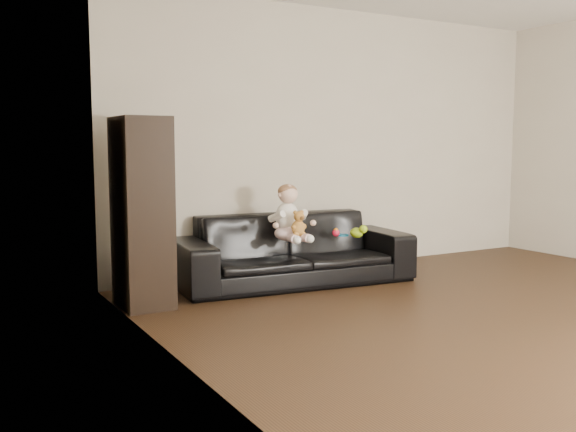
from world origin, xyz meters
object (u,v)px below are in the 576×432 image
teddy_bear (299,224)px  toy_green (357,233)px  sofa (293,249)px  cabinet (142,213)px  toy_rattle (336,233)px  baby (289,216)px  toy_blue_disc (343,235)px

teddy_bear → toy_green: teddy_bear is taller
sofa → teddy_bear: 0.39m
cabinet → toy_rattle: size_ratio=21.11×
baby → toy_rattle: 0.54m
baby → toy_rattle: (0.51, 0.02, -0.19)m
toy_blue_disc → baby: bearing=-177.5°
toy_green → toy_blue_disc: toy_green is taller
toy_blue_disc → sofa: bearing=169.4°
sofa → baby: 0.36m
toy_green → cabinet: bearing=177.2°
toy_green → toy_blue_disc: 0.17m
baby → toy_green: bearing=-7.3°
sofa → toy_green: 0.60m
toy_rattle → toy_blue_disc: bearing=4.0°
sofa → toy_blue_disc: bearing=-5.1°
cabinet → toy_rattle: (1.83, 0.06, -0.29)m
baby → toy_rattle: size_ratio=7.21×
cabinet → toy_blue_disc: 1.94m
cabinet → toy_rattle: 1.86m
sofa → toy_rattle: size_ratio=30.70×
sofa → toy_rattle: 0.44m
toy_blue_disc → toy_green: bearing=-77.6°
cabinet → toy_blue_disc: bearing=1.5°
sofa → baby: size_ratio=4.26×
toy_green → toy_rattle: (-0.12, 0.16, -0.01)m
teddy_bear → toy_rattle: (0.50, 0.17, -0.13)m
teddy_bear → toy_blue_disc: teddy_bear is taller
sofa → toy_green: size_ratio=15.73×
sofa → teddy_bear: teddy_bear is taller
sofa → toy_green: sofa is taller
cabinet → toy_blue_disc: cabinet is taller
toy_green → toy_rattle: toy_green is taller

